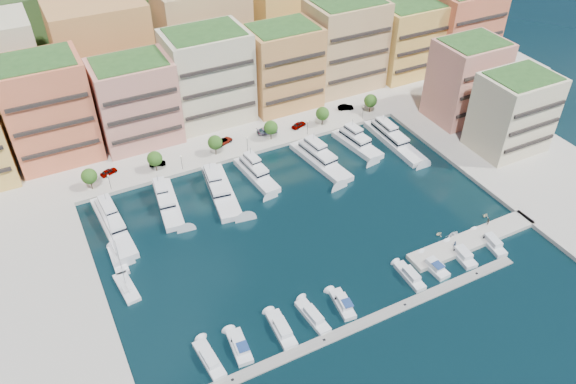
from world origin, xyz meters
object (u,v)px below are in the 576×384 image
object	(u,v)px
cruiser_0	(209,360)
cruiser_6	(410,276)
lamppost_0	(109,180)
tender_1	(439,234)
car_2	(224,141)
cruiser_9	(491,243)
lamppost_1	(181,160)
cruiser_2	(282,330)
tender_3	(485,215)
cruiser_7	(433,267)
tree_2	(215,142)
car_1	(157,163)
cruiser_8	(461,255)
tree_4	(322,114)
cruiser_1	(240,347)
car_0	(109,172)
car_4	(299,125)
yacht_0	(112,223)
yacht_5	(356,142)
person_0	(455,244)
tree_5	(371,101)
tree_3	(271,127)
person_1	(488,222)
yacht_1	(167,201)
lamppost_3	(308,125)
cruiser_4	(343,304)
yacht_6	(392,139)
tree_1	(155,159)
tender_2	(454,236)
sailboat_1	(127,288)
yacht_4	(319,159)
lamppost_4	(363,110)
cruiser_3	(313,317)
tree_0	(89,176)
yacht_3	(255,172)
yacht_2	(220,188)
lamppost_2	(247,142)

from	to	relation	value
cruiser_0	cruiser_6	distance (m)	43.31
lamppost_0	tender_1	world-z (taller)	lamppost_0
car_2	cruiser_9	bearing A→B (deg)	-166.27
lamppost_1	cruiser_2	distance (m)	55.89
cruiser_2	car_2	bearing A→B (deg)	77.51
cruiser_6	tender_3	distance (m)	28.06
cruiser_6	cruiser_7	xyz separation A→B (m)	(5.98, -0.01, 0.02)
tree_2	lamppost_0	distance (m)	28.11
cruiser_7	car_1	world-z (taller)	car_1
cruiser_8	lamppost_0	bearing A→B (deg)	137.39
tree_4	cruiser_1	bearing A→B (deg)	-130.89
car_0	car_4	bearing A→B (deg)	-112.80
yacht_0	cruiser_8	bearing A→B (deg)	-34.19
yacht_5	person_0	size ratio (longest dim) A/B	10.39
cruiser_9	lamppost_1	bearing A→B (deg)	132.35
tree_5	car_0	world-z (taller)	tree_5
tree_3	person_1	size ratio (longest dim) A/B	3.54
yacht_1	person_0	bearing A→B (deg)	-40.53
lamppost_3	cruiser_2	world-z (taller)	lamppost_3
cruiser_6	lamppost_0	bearing A→B (deg)	130.25
tender_1	cruiser_4	bearing A→B (deg)	99.98
person_1	person_0	bearing A→B (deg)	-33.58
lamppost_1	yacht_6	xyz separation A→B (m)	(55.40, -12.80, -2.62)
tree_1	tree_2	bearing A→B (deg)	0.00
tender_2	person_0	world-z (taller)	person_0
car_2	sailboat_1	bearing A→B (deg)	119.73
lamppost_1	yacht_6	distance (m)	56.92
yacht_4	yacht_6	size ratio (longest dim) A/B	0.93
cruiser_8	car_1	distance (m)	76.94
tree_2	lamppost_4	world-z (taller)	tree_2
tree_5	car_1	distance (m)	63.23
cruiser_3	tree_1	bearing A→B (deg)	102.29
tree_3	yacht_5	xyz separation A→B (m)	(19.67, -11.96, -3.53)
tree_0	tree_5	xyz separation A→B (m)	(80.00, 0.00, 0.00)
cruiser_6	car_0	bearing A→B (deg)	126.64
cruiser_8	tender_1	size ratio (longest dim) A/B	4.97
tree_0	yacht_3	size ratio (longest dim) A/B	0.33
yacht_6	car_2	world-z (taller)	yacht_6
tree_3	lamppost_3	size ratio (longest dim) A/B	1.35
cruiser_4	car_0	size ratio (longest dim) A/B	1.81
person_1	yacht_2	bearing A→B (deg)	-83.97
tree_3	sailboat_1	world-z (taller)	sailboat_1
cruiser_7	tree_5	bearing A→B (deg)	68.57
cruiser_3	cruiser_9	size ratio (longest dim) A/B	1.04
lamppost_1	car_2	distance (m)	15.39
person_0	cruiser_9	bearing A→B (deg)	-151.74
lamppost_2	tender_3	size ratio (longest dim) A/B	2.50
cruiser_6	person_1	xyz separation A→B (m)	(24.65, 4.59, 1.25)
lamppost_0	yacht_5	bearing A→B (deg)	-8.63
cruiser_8	cruiser_9	world-z (taller)	same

